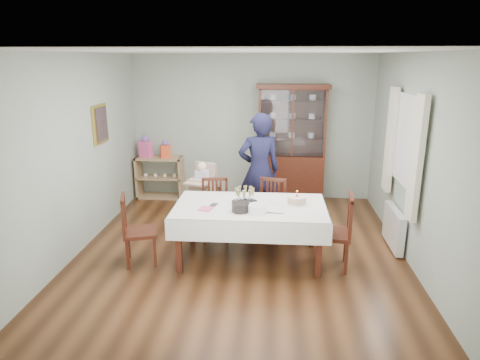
# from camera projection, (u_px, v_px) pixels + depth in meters

# --- Properties ---
(floor) EXTENTS (5.00, 5.00, 0.00)m
(floor) POSITION_uv_depth(u_px,v_px,m) (241.00, 251.00, 6.04)
(floor) COLOR #593319
(floor) RESTS_ON ground
(room_shell) EXTENTS (5.00, 5.00, 5.00)m
(room_shell) POSITION_uv_depth(u_px,v_px,m) (244.00, 125.00, 6.08)
(room_shell) COLOR #9EAA99
(room_shell) RESTS_ON floor
(dining_table) EXTENTS (2.01, 1.16, 0.76)m
(dining_table) POSITION_uv_depth(u_px,v_px,m) (250.00, 232.00, 5.71)
(dining_table) COLOR #491B12
(dining_table) RESTS_ON floor
(china_cabinet) EXTENTS (1.30, 0.48, 2.18)m
(china_cabinet) POSITION_uv_depth(u_px,v_px,m) (291.00, 143.00, 7.83)
(china_cabinet) COLOR #491B12
(china_cabinet) RESTS_ON floor
(sideboard) EXTENTS (0.90, 0.38, 0.80)m
(sideboard) POSITION_uv_depth(u_px,v_px,m) (160.00, 177.00, 8.25)
(sideboard) COLOR tan
(sideboard) RESTS_ON floor
(picture_frame) EXTENTS (0.04, 0.48, 0.58)m
(picture_frame) POSITION_uv_depth(u_px,v_px,m) (100.00, 124.00, 6.52)
(picture_frame) COLOR gold
(picture_frame) RESTS_ON room_shell
(window) EXTENTS (0.04, 1.02, 1.22)m
(window) POSITION_uv_depth(u_px,v_px,m) (408.00, 141.00, 5.72)
(window) COLOR white
(window) RESTS_ON room_shell
(curtain_left) EXTENTS (0.07, 0.30, 1.55)m
(curtain_left) POSITION_uv_depth(u_px,v_px,m) (417.00, 159.00, 5.16)
(curtain_left) COLOR silver
(curtain_left) RESTS_ON room_shell
(curtain_right) EXTENTS (0.07, 0.30, 1.55)m
(curtain_right) POSITION_uv_depth(u_px,v_px,m) (390.00, 140.00, 6.35)
(curtain_right) COLOR silver
(curtain_right) RESTS_ON room_shell
(radiator) EXTENTS (0.10, 0.80, 0.55)m
(radiator) POSITION_uv_depth(u_px,v_px,m) (394.00, 228.00, 6.07)
(radiator) COLOR white
(radiator) RESTS_ON floor
(chair_far_left) EXTENTS (0.46, 0.46, 0.90)m
(chair_far_left) POSITION_uv_depth(u_px,v_px,m) (215.00, 222.00, 6.38)
(chair_far_left) COLOR #491B12
(chair_far_left) RESTS_ON floor
(chair_far_right) EXTENTS (0.48, 0.48, 0.91)m
(chair_far_right) POSITION_uv_depth(u_px,v_px,m) (270.00, 223.00, 6.34)
(chair_far_right) COLOR #491B12
(chair_far_right) RESTS_ON floor
(chair_end_left) EXTENTS (0.52, 0.52, 0.93)m
(chair_end_left) POSITION_uv_depth(u_px,v_px,m) (140.00, 243.00, 5.63)
(chair_end_left) COLOR #491B12
(chair_end_left) RESTS_ON floor
(chair_end_right) EXTENTS (0.49, 0.49, 0.98)m
(chair_end_right) POSITION_uv_depth(u_px,v_px,m) (333.00, 246.00, 5.51)
(chair_end_right) COLOR #491B12
(chair_end_right) RESTS_ON floor
(woman) EXTENTS (0.75, 0.58, 1.83)m
(woman) POSITION_uv_depth(u_px,v_px,m) (259.00, 171.00, 6.73)
(woman) COLOR black
(woman) RESTS_ON floor
(high_chair) EXTENTS (0.59, 0.59, 1.06)m
(high_chair) POSITION_uv_depth(u_px,v_px,m) (203.00, 201.00, 6.84)
(high_chair) COLOR black
(high_chair) RESTS_ON floor
(champagne_tray) EXTENTS (0.35, 0.35, 0.21)m
(champagne_tray) POSITION_uv_depth(u_px,v_px,m) (245.00, 198.00, 5.68)
(champagne_tray) COLOR silver
(champagne_tray) RESTS_ON dining_table
(birthday_cake) EXTENTS (0.28, 0.28, 0.19)m
(birthday_cake) POSITION_uv_depth(u_px,v_px,m) (297.00, 200.00, 5.64)
(birthday_cake) COLOR white
(birthday_cake) RESTS_ON dining_table
(plate_stack_dark) EXTENTS (0.27, 0.27, 0.11)m
(plate_stack_dark) POSITION_uv_depth(u_px,v_px,m) (240.00, 207.00, 5.37)
(plate_stack_dark) COLOR black
(plate_stack_dark) RESTS_ON dining_table
(plate_stack_white) EXTENTS (0.24, 0.24, 0.10)m
(plate_stack_white) POSITION_uv_depth(u_px,v_px,m) (257.00, 208.00, 5.34)
(plate_stack_white) COLOR white
(plate_stack_white) RESTS_ON dining_table
(napkin_stack) EXTENTS (0.19, 0.19, 0.02)m
(napkin_stack) POSITION_uv_depth(u_px,v_px,m) (206.00, 209.00, 5.45)
(napkin_stack) COLOR #E55493
(napkin_stack) RESTS_ON dining_table
(cutlery) EXTENTS (0.14, 0.18, 0.01)m
(cutlery) POSITION_uv_depth(u_px,v_px,m) (211.00, 205.00, 5.61)
(cutlery) COLOR silver
(cutlery) RESTS_ON dining_table
(cake_knife) EXTENTS (0.29, 0.05, 0.01)m
(cake_knife) POSITION_uv_depth(u_px,v_px,m) (272.00, 213.00, 5.32)
(cake_knife) COLOR silver
(cake_knife) RESTS_ON dining_table
(gift_bag_pink) EXTENTS (0.26, 0.20, 0.42)m
(gift_bag_pink) POSITION_uv_depth(u_px,v_px,m) (146.00, 148.00, 8.09)
(gift_bag_pink) COLOR #E55493
(gift_bag_pink) RESTS_ON sideboard
(gift_bag_orange) EXTENTS (0.22, 0.19, 0.34)m
(gift_bag_orange) POSITION_uv_depth(u_px,v_px,m) (166.00, 150.00, 8.07)
(gift_bag_orange) COLOR #EB4F25
(gift_bag_orange) RESTS_ON sideboard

